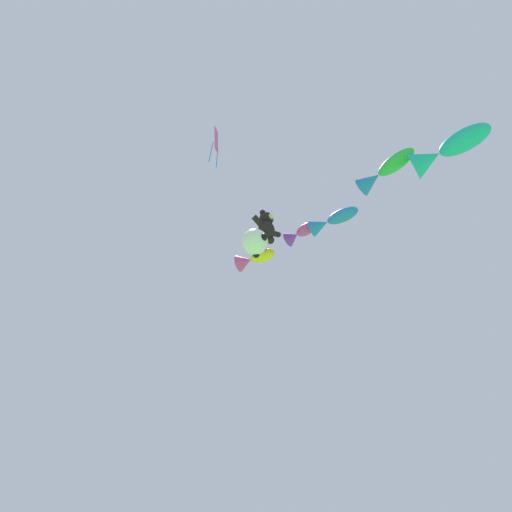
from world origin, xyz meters
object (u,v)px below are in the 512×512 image
at_px(fish_kite_goldfin, 253,259).
at_px(fish_kite_magenta, 299,233).
at_px(teddy_bear_kite, 267,227).
at_px(fish_kite_emerald, 383,172).
at_px(fish_kite_teal, 445,150).
at_px(diamond_kite, 216,142).
at_px(fish_kite_cobalt, 331,221).
at_px(soccer_ball_kite, 255,242).

distance_m(fish_kite_goldfin, fish_kite_magenta, 2.48).
height_order(teddy_bear_kite, fish_kite_emerald, teddy_bear_kite).
distance_m(fish_kite_magenta, fish_kite_teal, 6.15).
relative_size(teddy_bear_kite, diamond_kite, 0.67).
distance_m(fish_kite_cobalt, fish_kite_emerald, 2.65).
bearing_deg(fish_kite_teal, fish_kite_cobalt, 92.49).
height_order(fish_kite_goldfin, fish_kite_magenta, fish_kite_magenta).
bearing_deg(diamond_kite, fish_kite_magenta, -6.01).
bearing_deg(fish_kite_goldfin, soccer_ball_kite, -132.72).
relative_size(teddy_bear_kite, fish_kite_teal, 0.66).
bearing_deg(fish_kite_emerald, fish_kite_cobalt, 91.77).
distance_m(fish_kite_goldfin, fish_kite_emerald, 6.58).
xyz_separation_m(fish_kite_goldfin, fish_kite_teal, (0.67, -8.58, -0.04)).
xyz_separation_m(fish_kite_magenta, fish_kite_emerald, (0.16, -4.07, 0.52)).
height_order(fish_kite_cobalt, fish_kite_teal, fish_kite_teal).
bearing_deg(fish_kite_emerald, fish_kite_teal, -86.63).
distance_m(soccer_ball_kite, fish_kite_goldfin, 2.83).
height_order(soccer_ball_kite, fish_kite_teal, fish_kite_teal).
bearing_deg(fish_kite_magenta, fish_kite_emerald, -87.81).
bearing_deg(fish_kite_magenta, fish_kite_goldfin, 99.05).
xyz_separation_m(fish_kite_emerald, fish_kite_teal, (0.12, -2.06, -0.75)).
bearing_deg(fish_kite_cobalt, fish_kite_emerald, -88.23).
bearing_deg(diamond_kite, fish_kite_emerald, -44.14).
height_order(fish_kite_goldfin, diamond_kite, diamond_kite).
relative_size(teddy_bear_kite, fish_kite_magenta, 1.13).
bearing_deg(fish_kite_teal, teddy_bear_kite, 102.42).
bearing_deg(fish_kite_teal, soccer_ball_kite, 109.28).
xyz_separation_m(teddy_bear_kite, diamond_kite, (-3.29, -0.29, 2.52)).
xyz_separation_m(fish_kite_cobalt, fish_kite_teal, (0.20, -4.58, 0.10)).
distance_m(fish_kite_goldfin, fish_kite_teal, 8.61).
bearing_deg(fish_kite_emerald, fish_kite_goldfin, 94.78).
height_order(teddy_bear_kite, fish_kite_teal, teddy_bear_kite).
relative_size(soccer_ball_kite, fish_kite_magenta, 0.76).
distance_m(fish_kite_cobalt, diamond_kite, 5.83).
relative_size(fish_kite_goldfin, fish_kite_cobalt, 0.95).
bearing_deg(fish_kite_cobalt, soccer_ball_kite, 134.87).
distance_m(teddy_bear_kite, fish_kite_teal, 7.07).
bearing_deg(fish_kite_goldfin, fish_kite_teal, -85.56).
xyz_separation_m(fish_kite_cobalt, fish_kite_emerald, (0.08, -2.51, 0.85)).
height_order(fish_kite_teal, diamond_kite, diamond_kite).
height_order(teddy_bear_kite, fish_kite_magenta, teddy_bear_kite).
relative_size(fish_kite_cobalt, fish_kite_emerald, 0.90).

